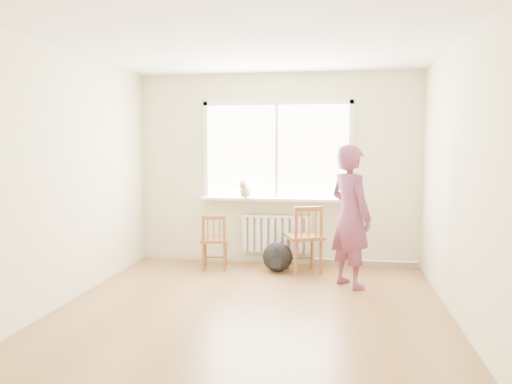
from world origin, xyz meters
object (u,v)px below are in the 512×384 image
at_px(chair_left, 214,242).
at_px(person, 350,216).
at_px(chair_right, 306,239).
at_px(cat, 246,190).
at_px(backpack, 277,257).

bearing_deg(chair_left, person, 153.36).
xyz_separation_m(chair_right, person, (0.56, -0.53, 0.39)).
bearing_deg(chair_right, person, 114.34).
bearing_deg(cat, chair_left, -127.14).
relative_size(chair_left, backpack, 1.88).
relative_size(person, backpack, 4.25).
xyz_separation_m(chair_left, chair_right, (1.24, -0.02, 0.08)).
distance_m(chair_left, chair_right, 1.24).
height_order(chair_left, backpack, chair_left).
distance_m(chair_left, backpack, 0.88).
xyz_separation_m(person, backpack, (-0.93, 0.55, -0.65)).
relative_size(chair_right, backpack, 2.27).
height_order(person, backpack, person).
relative_size(chair_left, person, 0.44).
height_order(chair_right, person, person).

